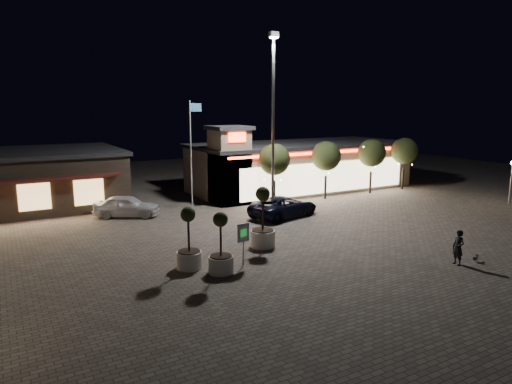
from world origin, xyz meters
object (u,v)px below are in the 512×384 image
pickup_truck (284,206)px  white_sedan (127,206)px  valet_sign (243,236)px  pedestrian (458,248)px  planter_mid (221,254)px  planter_left (189,250)px

pickup_truck → white_sedan: (-9.49, 5.42, 0.03)m
white_sedan → valet_sign: size_ratio=2.15×
pickup_truck → valet_sign: (-7.10, -7.30, 0.72)m
pickup_truck → valet_sign: bearing=121.3°
pedestrian → white_sedan: bearing=-141.1°
pedestrian → valet_sign: valet_sign is taller
white_sedan → planter_mid: 13.14m
pickup_truck → planter_mid: bearing=117.7°
planter_left → valet_sign: size_ratio=1.44×
white_sedan → pedestrian: 21.19m
pedestrian → planter_mid: bearing=-108.2°
planter_mid → planter_left: bearing=129.4°
pickup_truck → planter_mid: (-8.48, -7.68, 0.15)m
pedestrian → valet_sign: (-9.05, 5.11, 0.59)m
planter_mid → valet_sign: (1.38, 0.39, 0.56)m
planter_left → valet_sign: (2.44, -0.90, 0.53)m
pickup_truck → planter_left: 11.48m
planter_left → valet_sign: 2.65m
pickup_truck → white_sedan: size_ratio=1.18×
pedestrian → valet_sign: bearing=-113.2°
pedestrian → planter_mid: (-10.43, 4.72, 0.02)m
pedestrian → planter_mid: size_ratio=0.60×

